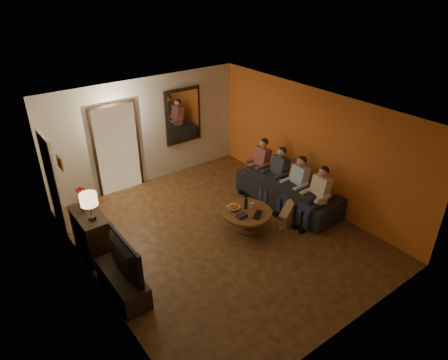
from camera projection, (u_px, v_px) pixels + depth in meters
floor at (221, 235)px, 8.10m from camera, size 5.00×6.00×0.01m
ceiling at (220, 112)px, 6.86m from camera, size 5.00×6.00×0.01m
back_wall at (147, 132)px, 9.59m from camera, size 5.00×0.02×2.60m
front_wall at (353, 263)px, 5.36m from camera, size 5.00×0.02×2.60m
left_wall at (91, 225)px, 6.16m from camera, size 0.02×6.00×2.60m
right_wall at (312, 147)px, 8.79m from camera, size 0.02×6.00×2.60m
orange_accent at (312, 147)px, 8.79m from camera, size 0.01×6.00×2.60m
kitchen_doorway at (117, 150)px, 9.28m from camera, size 1.00×0.06×2.10m
door_trim at (118, 150)px, 9.27m from camera, size 1.12×0.04×2.22m
fridge_glimpse at (128, 153)px, 9.48m from camera, size 0.45×0.03×1.70m
mirror_frame at (183, 116)px, 9.99m from camera, size 1.00×0.05×1.40m
mirror_glass at (184, 116)px, 9.97m from camera, size 0.86×0.02×1.26m
white_door at (53, 182)px, 7.94m from camera, size 0.06×0.85×2.04m
framed_art at (60, 163)px, 6.83m from camera, size 0.03×0.28×0.24m
art_canvas at (61, 162)px, 6.84m from camera, size 0.01×0.22×0.18m
dresser at (92, 234)px, 7.40m from camera, size 0.45×0.98×0.87m
table_lamp at (90, 207)px, 6.91m from camera, size 0.30×0.30×0.54m
flower_vase at (82, 199)px, 7.25m from camera, size 0.14×0.14×0.44m
tv_stand at (123, 283)px, 6.58m from camera, size 0.45×1.25×0.42m
tv at (119, 258)px, 6.33m from camera, size 1.13×0.15×0.65m
sofa at (289, 190)px, 9.01m from camera, size 2.54×1.12×0.72m
person_a at (317, 198)px, 8.21m from camera, size 0.60×0.40×1.20m
person_b at (296, 187)px, 8.63m from camera, size 0.60×0.40×1.20m
person_c at (277, 177)px, 9.06m from camera, size 0.60×0.40×1.20m
person_d at (259, 167)px, 9.48m from camera, size 0.60×0.40×1.20m
dog at (287, 213)px, 8.32m from camera, size 0.61×0.42×0.56m
coffee_table at (247, 220)px, 8.16m from camera, size 1.03×1.03×0.45m
bowl at (233, 208)px, 8.10m from camera, size 0.26×0.26×0.06m
oranges at (233, 205)px, 8.07m from camera, size 0.20×0.20×0.08m
wine_bottle at (246, 202)px, 8.08m from camera, size 0.07×0.07×0.31m
wine_glass at (252, 205)px, 8.16m from camera, size 0.06×0.06×0.10m
book_stack at (242, 216)px, 7.86m from camera, size 0.20×0.15×0.07m
laptop at (260, 215)px, 7.91m from camera, size 0.39×0.36×0.03m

